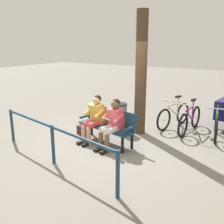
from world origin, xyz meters
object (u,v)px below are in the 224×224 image
at_px(bench, 108,123).
at_px(bicycle_red, 174,115).
at_px(bicycle_blue, 216,124).
at_px(handbag, 82,130).
at_px(person_reading, 113,121).
at_px(litter_bin, 120,117).
at_px(bicycle_purple, 190,120).
at_px(tree_trunk, 141,74).
at_px(person_companion, 94,116).

height_order(bench, bicycle_red, bicycle_red).
bearing_deg(bicycle_blue, handbag, -71.30).
distance_m(person_reading, litter_bin, 1.30).
bearing_deg(bicycle_purple, bicycle_blue, 94.45).
height_order(person_reading, tree_trunk, tree_trunk).
relative_size(tree_trunk, litter_bin, 4.10).
bearing_deg(tree_trunk, bicycle_red, -122.72).
xyz_separation_m(bench, handbag, (0.93, -0.11, -0.39)).
relative_size(person_companion, bicycle_red, 0.73).
xyz_separation_m(bench, litter_bin, (0.21, -0.95, -0.10)).
distance_m(tree_trunk, bicycle_purple, 1.92).
height_order(tree_trunk, bicycle_blue, tree_trunk).
bearing_deg(handbag, litter_bin, -130.47).
height_order(person_reading, person_companion, same).
distance_m(bench, person_companion, 0.39).
xyz_separation_m(person_companion, bicycle_blue, (-2.58, -1.99, -0.30)).
bearing_deg(bicycle_purple, bench, -35.29).
distance_m(handbag, bicycle_red, 2.78).
height_order(litter_bin, bicycle_blue, bicycle_blue).
height_order(bench, tree_trunk, tree_trunk).
relative_size(person_companion, handbag, 4.00).
height_order(person_companion, bicycle_blue, person_companion).
xyz_separation_m(person_companion, handbag, (0.59, -0.20, -0.54)).
bearing_deg(bicycle_purple, handbag, -50.37).
relative_size(bicycle_blue, bicycle_purple, 0.99).
relative_size(person_reading, litter_bin, 1.49).
bearing_deg(bicycle_purple, person_companion, -39.58).
height_order(handbag, bicycle_blue, bicycle_blue).
distance_m(handbag, tree_trunk, 2.23).
relative_size(bench, handbag, 5.54).
bearing_deg(person_companion, person_reading, 179.95).
xyz_separation_m(bicycle_purple, bicycle_red, (0.54, -0.21, 0.00)).
xyz_separation_m(bench, tree_trunk, (-0.35, -1.10, 1.15)).
distance_m(person_reading, handbag, 1.37).
relative_size(bench, bicycle_red, 1.01).
bearing_deg(bicycle_red, litter_bin, -32.79).
bearing_deg(bench, bicycle_purple, -117.60).
bearing_deg(tree_trunk, bicycle_purple, -146.17).
bearing_deg(handbag, bicycle_blue, -150.57).
height_order(bench, handbag, bench).
bearing_deg(bicycle_blue, bicycle_purple, -100.04).
distance_m(person_reading, person_companion, 0.64).
height_order(bicycle_blue, bicycle_red, same).
xyz_separation_m(litter_bin, bicycle_purple, (-1.74, -0.93, -0.05)).
distance_m(person_companion, bicycle_purple, 2.75).
xyz_separation_m(bench, person_reading, (-0.28, 0.23, 0.16)).
xyz_separation_m(person_companion, bicycle_purple, (-1.87, -1.99, -0.30)).
height_order(tree_trunk, litter_bin, tree_trunk).
bearing_deg(bicycle_red, bench, -11.67).
bearing_deg(bicycle_red, bicycle_purple, 82.69).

